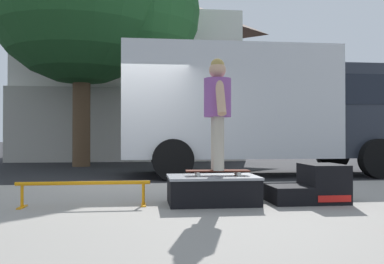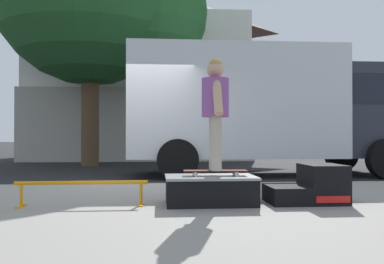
# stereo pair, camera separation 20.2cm
# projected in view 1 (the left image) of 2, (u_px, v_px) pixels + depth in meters

# --- Properties ---
(ground_plane) EXTENTS (140.00, 140.00, 0.00)m
(ground_plane) POSITION_uv_depth(u_px,v_px,m) (129.00, 187.00, 7.90)
(ground_plane) COLOR black
(sidewalk_slab) EXTENTS (50.00, 5.00, 0.12)m
(sidewalk_slab) POSITION_uv_depth(u_px,v_px,m) (121.00, 212.00, 4.92)
(sidewalk_slab) COLOR gray
(sidewalk_slab) RESTS_ON ground
(skate_box) EXTENTS (1.10, 0.71, 0.35)m
(skate_box) POSITION_uv_depth(u_px,v_px,m) (213.00, 189.00, 5.17)
(skate_box) COLOR black
(skate_box) RESTS_ON sidewalk_slab
(kicker_ramp) EXTENTS (0.93, 0.64, 0.48)m
(kicker_ramp) POSITION_uv_depth(u_px,v_px,m) (312.00, 186.00, 5.32)
(kicker_ramp) COLOR black
(kicker_ramp) RESTS_ON sidewalk_slab
(grind_rail) EXTENTS (1.56, 0.28, 0.30)m
(grind_rail) POSITION_uv_depth(u_px,v_px,m) (84.00, 187.00, 4.98)
(grind_rail) COLOR orange
(grind_rail) RESTS_ON sidewalk_slab
(skateboard) EXTENTS (0.79, 0.23, 0.07)m
(skateboard) POSITION_uv_depth(u_px,v_px,m) (218.00, 171.00, 5.19)
(skateboard) COLOR #4C1E14
(skateboard) RESTS_ON skate_box
(skater_kid) EXTENTS (0.34, 0.71, 1.38)m
(skater_kid) POSITION_uv_depth(u_px,v_px,m) (217.00, 104.00, 5.20)
(skater_kid) COLOR #B7AD99
(skater_kid) RESTS_ON skateboard
(box_truck) EXTENTS (6.91, 2.63, 3.05)m
(box_truck) POSITION_uv_depth(u_px,v_px,m) (264.00, 106.00, 10.48)
(box_truck) COLOR silver
(box_truck) RESTS_ON ground
(house_behind) EXTENTS (9.54, 8.22, 8.40)m
(house_behind) POSITION_uv_depth(u_px,v_px,m) (131.00, 67.00, 19.94)
(house_behind) COLOR silver
(house_behind) RESTS_ON ground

